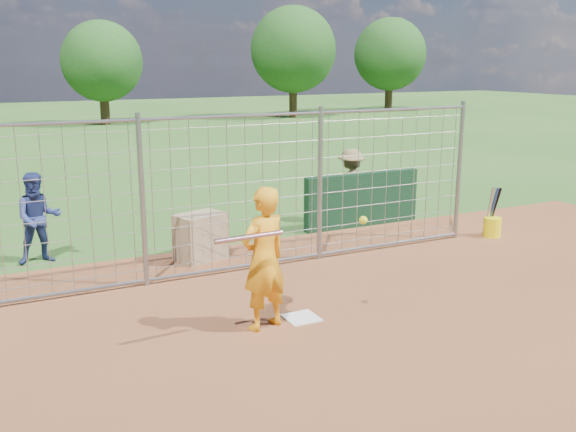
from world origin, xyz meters
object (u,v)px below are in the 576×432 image
batter (264,259)px  equipment_bin (201,237)px  bystander_c (351,186)px  bucket_with_bats (492,224)px  bystander_a (38,218)px

batter → equipment_bin: (0.23, 3.13, -0.52)m
bystander_c → bucket_with_bats: 2.94m
bystander_c → equipment_bin: (-3.72, -1.13, -0.37)m
bystander_a → equipment_bin: bystander_a is taller
bystander_a → bucket_with_bats: 8.29m
equipment_bin → bucket_with_bats: 5.64m
bystander_c → bucket_with_bats: (1.81, -2.26, -0.53)m
batter → bystander_a: batter is taller
batter → bystander_a: bearing=-78.0°
batter → bystander_c: (3.95, 4.26, -0.15)m
bystander_a → bucket_with_bats: bearing=-15.2°
batter → equipment_bin: bearing=-110.4°
batter → bystander_a: size_ratio=1.19×
bystander_a → bucket_with_bats: (7.99, -2.17, -0.52)m
bystander_a → bystander_c: 6.18m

